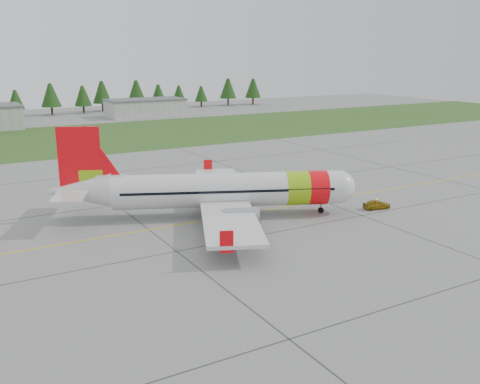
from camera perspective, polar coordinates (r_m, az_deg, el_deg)
ground at (r=62.24m, az=6.04°, el=-3.87°), size 320.00×320.00×0.00m
aircraft at (r=65.67m, az=-2.10°, el=0.17°), size 35.65×33.85×11.38m
follow_me_car at (r=71.32m, az=14.43°, el=-0.37°), size 1.48×1.66×3.58m
grass_strip at (r=135.70m, az=-14.71°, el=5.77°), size 320.00×50.00×0.03m
taxi_guideline at (r=68.55m, az=2.13°, el=-2.05°), size 120.00×0.25×0.02m
hangar_east at (r=176.99m, az=-10.05°, el=8.80°), size 24.00×12.00×5.20m
treeline at (r=189.49m, az=-19.42°, el=9.30°), size 160.00×8.00×10.00m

